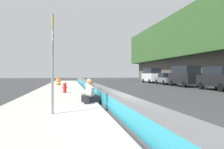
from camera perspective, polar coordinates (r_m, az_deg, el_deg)
ground_plane at (r=7.78m, az=2.80°, el=-11.53°), size 160.00×160.00×0.00m
sidewalk_strip at (r=7.60m, az=-17.40°, el=-11.29°), size 80.00×4.40×0.14m
jersey_barrier at (r=7.71m, az=2.78°, el=-8.44°), size 76.00×0.45×0.85m
route_sign_post at (r=8.12m, az=-15.29°, el=4.63°), size 0.44×0.09×3.60m
fire_hydrant at (r=16.99m, az=-12.22°, el=-3.18°), size 0.26×0.46×0.88m
seated_person_foreground at (r=11.28m, az=-5.64°, el=-5.33°), size 0.82×0.92×1.14m
seated_person_middle at (r=12.27m, az=-5.98°, el=-4.84°), size 0.78×0.90×1.17m
backpack at (r=10.59m, az=-6.57°, el=-6.58°), size 0.32×0.28×0.40m
construction_barrel at (r=28.76m, az=-13.81°, el=-1.75°), size 0.54×0.54×0.95m
parked_car_third at (r=23.21m, az=26.21°, el=-0.83°), size 4.84×2.14×2.28m
parked_car_fourth at (r=28.31m, az=18.46°, el=-0.30°), size 5.14×2.18×2.56m
parked_car_midline at (r=33.38m, az=13.85°, el=-1.07°), size 4.56×2.07×1.71m
parked_car_far at (r=38.78m, az=10.30°, el=-0.17°), size 5.12×2.15×2.56m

